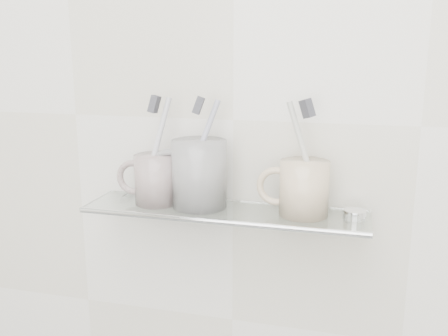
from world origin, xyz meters
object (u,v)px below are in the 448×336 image
(mug_center, at_px, (199,174))
(shelf_glass, at_px, (224,211))
(mug_left, at_px, (157,179))
(mug_right, at_px, (304,188))

(mug_center, bearing_deg, shelf_glass, 0.36)
(shelf_glass, xyz_separation_m, mug_center, (-0.05, 0.00, 0.06))
(mug_left, relative_size, mug_center, 0.75)
(mug_left, relative_size, mug_right, 0.96)
(shelf_glass, bearing_deg, mug_left, 177.77)
(mug_left, distance_m, mug_center, 0.08)
(shelf_glass, xyz_separation_m, mug_right, (0.14, 0.00, 0.05))
(mug_left, distance_m, mug_right, 0.27)
(mug_center, relative_size, mug_right, 1.28)
(mug_center, xyz_separation_m, mug_right, (0.18, 0.00, -0.01))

